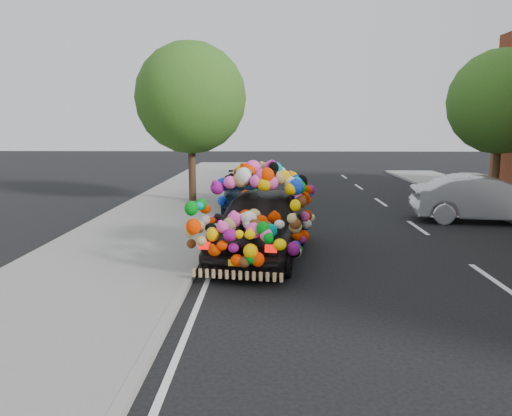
% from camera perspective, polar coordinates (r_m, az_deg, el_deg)
% --- Properties ---
extents(ground, '(100.00, 100.00, 0.00)m').
position_cam_1_polar(ground, '(10.12, 6.08, -7.87)').
color(ground, black).
rests_on(ground, ground).
extents(sidewalk, '(4.00, 60.00, 0.12)m').
position_cam_1_polar(sidewalk, '(10.66, -17.81, -7.03)').
color(sidewalk, gray).
rests_on(sidewalk, ground).
extents(kerb, '(0.15, 60.00, 0.13)m').
position_cam_1_polar(kerb, '(10.19, -7.32, -7.39)').
color(kerb, gray).
rests_on(kerb, ground).
extents(lane_markings, '(6.00, 50.00, 0.01)m').
position_cam_1_polar(lane_markings, '(11.00, 25.29, -7.29)').
color(lane_markings, silver).
rests_on(lane_markings, ground).
extents(tree_near_sidewalk, '(4.20, 4.20, 6.13)m').
position_cam_1_polar(tree_near_sidewalk, '(19.40, -7.48, 12.35)').
color(tree_near_sidewalk, '#332114').
rests_on(tree_near_sidewalk, ground).
extents(tree_far_b, '(4.00, 4.00, 5.90)m').
position_cam_1_polar(tree_far_b, '(21.53, 26.23, 10.83)').
color(tree_far_b, '#332114').
rests_on(tree_far_b, ground).
extents(plush_art_car, '(2.96, 5.10, 2.22)m').
position_cam_1_polar(plush_art_car, '(11.38, 0.48, 0.03)').
color(plush_art_car, black).
rests_on(plush_art_car, ground).
extents(navy_sedan, '(2.04, 4.58, 1.31)m').
position_cam_1_polar(navy_sedan, '(17.77, -0.90, 1.82)').
color(navy_sedan, black).
rests_on(navy_sedan, ground).
extents(silver_hatchback, '(4.67, 2.18, 1.48)m').
position_cam_1_polar(silver_hatchback, '(17.16, 24.80, 0.97)').
color(silver_hatchback, '#ABADB3').
rests_on(silver_hatchback, ground).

